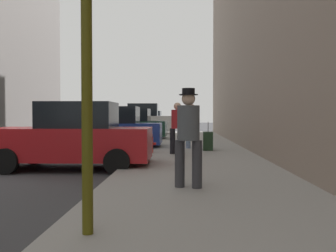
{
  "coord_description": "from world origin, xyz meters",
  "views": [
    {
      "loc": [
        5.52,
        -9.21,
        1.46
      ],
      "look_at": [
        5.07,
        3.73,
        1.06
      ],
      "focal_mm": 40.0,
      "sensor_mm": 36.0,
      "label": 1
    }
  ],
  "objects_px": {
    "parked_silver_sedan": "(148,122)",
    "fire_hydrant": "(150,142)",
    "parked_blue_sedan": "(111,129)",
    "parked_dark_green_sedan": "(130,126)",
    "parked_white_van": "(141,121)",
    "pedestrian_with_beanie": "(188,133)",
    "rolling_suitcase": "(208,141)",
    "parked_red_hatchback": "(73,137)",
    "pedestrian_in_jeans": "(192,124)",
    "pedestrian_in_red_jacket": "(177,125)"
  },
  "relations": [
    {
      "from": "parked_silver_sedan",
      "to": "fire_hydrant",
      "type": "distance_m",
      "value": 19.68
    },
    {
      "from": "parked_blue_sedan",
      "to": "parked_dark_green_sedan",
      "type": "xyz_separation_m",
      "value": [
        -0.0,
        5.44,
        0.0
      ]
    },
    {
      "from": "parked_white_van",
      "to": "parked_silver_sedan",
      "type": "distance_m",
      "value": 5.67
    },
    {
      "from": "parked_dark_green_sedan",
      "to": "fire_hydrant",
      "type": "distance_m",
      "value": 8.1
    },
    {
      "from": "pedestrian_with_beanie",
      "to": "rolling_suitcase",
      "type": "bearing_deg",
      "value": 83.06
    },
    {
      "from": "parked_blue_sedan",
      "to": "parked_dark_green_sedan",
      "type": "relative_size",
      "value": 0.99
    },
    {
      "from": "parked_red_hatchback",
      "to": "parked_dark_green_sedan",
      "type": "relative_size",
      "value": 0.99
    },
    {
      "from": "parked_blue_sedan",
      "to": "parked_white_van",
      "type": "distance_m",
      "value": 11.48
    },
    {
      "from": "parked_red_hatchback",
      "to": "parked_white_van",
      "type": "xyz_separation_m",
      "value": [
        -0.0,
        16.91,
        0.18
      ]
    },
    {
      "from": "parked_dark_green_sedan",
      "to": "parked_red_hatchback",
      "type": "bearing_deg",
      "value": -90.0
    },
    {
      "from": "rolling_suitcase",
      "to": "parked_silver_sedan",
      "type": "bearing_deg",
      "value": 101.72
    },
    {
      "from": "pedestrian_in_jeans",
      "to": "pedestrian_in_red_jacket",
      "type": "relative_size",
      "value": 1.0
    },
    {
      "from": "pedestrian_with_beanie",
      "to": "rolling_suitcase",
      "type": "relative_size",
      "value": 1.71
    },
    {
      "from": "parked_silver_sedan",
      "to": "pedestrian_with_beanie",
      "type": "height_order",
      "value": "pedestrian_with_beanie"
    },
    {
      "from": "fire_hydrant",
      "to": "pedestrian_in_jeans",
      "type": "xyz_separation_m",
      "value": [
        1.51,
        1.72,
        0.61
      ]
    },
    {
      "from": "parked_red_hatchback",
      "to": "rolling_suitcase",
      "type": "bearing_deg",
      "value": 45.41
    },
    {
      "from": "fire_hydrant",
      "to": "parked_silver_sedan",
      "type": "bearing_deg",
      "value": 95.26
    },
    {
      "from": "pedestrian_in_jeans",
      "to": "rolling_suitcase",
      "type": "xyz_separation_m",
      "value": [
        0.56,
        -0.78,
        -0.61
      ]
    },
    {
      "from": "fire_hydrant",
      "to": "pedestrian_with_beanie",
      "type": "bearing_deg",
      "value": -78.96
    },
    {
      "from": "parked_silver_sedan",
      "to": "rolling_suitcase",
      "type": "bearing_deg",
      "value": -78.28
    },
    {
      "from": "parked_red_hatchback",
      "to": "pedestrian_in_red_jacket",
      "type": "relative_size",
      "value": 2.47
    },
    {
      "from": "pedestrian_in_red_jacket",
      "to": "parked_dark_green_sedan",
      "type": "bearing_deg",
      "value": 108.29
    },
    {
      "from": "pedestrian_in_jeans",
      "to": "parked_white_van",
      "type": "bearing_deg",
      "value": 105.16
    },
    {
      "from": "parked_silver_sedan",
      "to": "pedestrian_with_beanie",
      "type": "bearing_deg",
      "value": -83.34
    },
    {
      "from": "parked_white_van",
      "to": "pedestrian_in_jeans",
      "type": "height_order",
      "value": "parked_white_van"
    },
    {
      "from": "rolling_suitcase",
      "to": "parked_dark_green_sedan",
      "type": "bearing_deg",
      "value": 119.12
    },
    {
      "from": "pedestrian_with_beanie",
      "to": "fire_hydrant",
      "type": "bearing_deg",
      "value": 101.04
    },
    {
      "from": "pedestrian_in_jeans",
      "to": "fire_hydrant",
      "type": "bearing_deg",
      "value": -131.17
    },
    {
      "from": "parked_blue_sedan",
      "to": "pedestrian_with_beanie",
      "type": "relative_size",
      "value": 2.36
    },
    {
      "from": "parked_dark_green_sedan",
      "to": "pedestrian_with_beanie",
      "type": "height_order",
      "value": "pedestrian_with_beanie"
    },
    {
      "from": "parked_dark_green_sedan",
      "to": "pedestrian_in_red_jacket",
      "type": "relative_size",
      "value": 2.48
    },
    {
      "from": "parked_white_van",
      "to": "pedestrian_in_jeans",
      "type": "bearing_deg",
      "value": -74.84
    },
    {
      "from": "parked_red_hatchback",
      "to": "pedestrian_in_red_jacket",
      "type": "height_order",
      "value": "pedestrian_in_red_jacket"
    },
    {
      "from": "fire_hydrant",
      "to": "pedestrian_with_beanie",
      "type": "xyz_separation_m",
      "value": [
        1.2,
        -6.16,
        0.64
      ]
    },
    {
      "from": "parked_silver_sedan",
      "to": "parked_dark_green_sedan",
      "type": "bearing_deg",
      "value": -90.0
    },
    {
      "from": "parked_dark_green_sedan",
      "to": "parked_silver_sedan",
      "type": "bearing_deg",
      "value": 90.0
    },
    {
      "from": "parked_red_hatchback",
      "to": "rolling_suitcase",
      "type": "height_order",
      "value": "parked_red_hatchback"
    },
    {
      "from": "parked_white_van",
      "to": "fire_hydrant",
      "type": "relative_size",
      "value": 6.57
    },
    {
      "from": "parked_silver_sedan",
      "to": "pedestrian_in_red_jacket",
      "type": "bearing_deg",
      "value": -82.18
    },
    {
      "from": "parked_silver_sedan",
      "to": "pedestrian_in_red_jacket",
      "type": "relative_size",
      "value": 2.5
    },
    {
      "from": "parked_white_van",
      "to": "pedestrian_in_jeans",
      "type": "distance_m",
      "value": 12.65
    },
    {
      "from": "parked_blue_sedan",
      "to": "parked_white_van",
      "type": "relative_size",
      "value": 0.91
    },
    {
      "from": "parked_silver_sedan",
      "to": "pedestrian_in_red_jacket",
      "type": "distance_m",
      "value": 20.21
    },
    {
      "from": "fire_hydrant",
      "to": "rolling_suitcase",
      "type": "height_order",
      "value": "rolling_suitcase"
    },
    {
      "from": "pedestrian_in_red_jacket",
      "to": "pedestrian_in_jeans",
      "type": "bearing_deg",
      "value": 75.44
    },
    {
      "from": "parked_white_van",
      "to": "parked_red_hatchback",
      "type": "bearing_deg",
      "value": -90.0
    },
    {
      "from": "parked_dark_green_sedan",
      "to": "parked_blue_sedan",
      "type": "bearing_deg",
      "value": -90.0
    },
    {
      "from": "parked_white_van",
      "to": "parked_silver_sedan",
      "type": "bearing_deg",
      "value": 90.0
    },
    {
      "from": "fire_hydrant",
      "to": "pedestrian_with_beanie",
      "type": "relative_size",
      "value": 0.4
    },
    {
      "from": "rolling_suitcase",
      "to": "pedestrian_in_red_jacket",
      "type": "bearing_deg",
      "value": -129.22
    }
  ]
}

